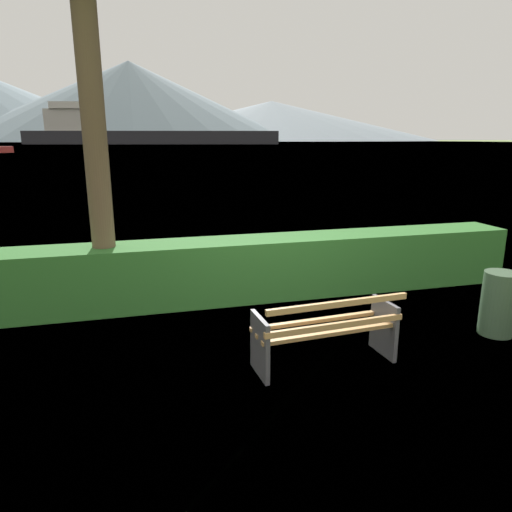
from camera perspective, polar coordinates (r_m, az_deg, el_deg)
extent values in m
plane|color=olive|center=(5.50, 8.35, -13.03)|extent=(1400.00, 1400.00, 0.00)
plane|color=#6B8EA3|center=(312.10, -14.90, 13.50)|extent=(620.00, 620.00, 0.00)
cube|color=tan|center=(5.15, 9.51, -9.49)|extent=(1.65, 0.18, 0.04)
cube|color=tan|center=(5.31, 8.53, -8.71)|extent=(1.65, 0.18, 0.04)
cube|color=tan|center=(5.46, 7.60, -7.98)|extent=(1.65, 0.18, 0.04)
cube|color=tan|center=(5.04, 9.97, -8.55)|extent=(1.65, 0.16, 0.06)
cube|color=tan|center=(4.91, 10.36, -5.89)|extent=(1.65, 0.16, 0.06)
cube|color=#4C4C51|center=(5.05, 0.48, -11.20)|extent=(0.09, 0.51, 0.68)
cube|color=#4C4C51|center=(5.72, 15.67, -8.59)|extent=(0.09, 0.51, 0.68)
cube|color=#2D6B28|center=(7.48, 1.15, -1.39)|extent=(8.66, 0.81, 0.97)
cylinder|color=brown|center=(6.99, -19.43, 13.22)|extent=(0.33, 0.33, 4.94)
cylinder|color=#385138|center=(6.81, 28.02, -5.25)|extent=(0.44, 0.44, 0.85)
cube|color=#232328|center=(228.91, -12.58, 14.22)|extent=(117.76, 41.22, 6.03)
cube|color=beige|center=(238.33, -21.91, 15.44)|extent=(23.73, 18.86, 9.64)
cube|color=silver|center=(238.63, -22.06, 16.95)|extent=(17.92, 19.08, 3.01)
cone|color=slate|center=(544.12, -15.37, 18.09)|extent=(364.16, 364.16, 83.70)
cone|color=gray|center=(638.34, 1.93, 16.48)|extent=(425.74, 425.74, 50.95)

